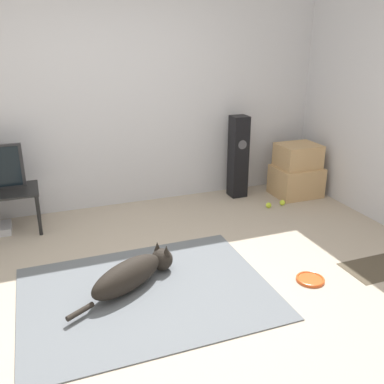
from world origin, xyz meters
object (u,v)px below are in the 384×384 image
dog (133,273)px  frisbee (310,279)px  tennis_ball_near_speaker (282,203)px  tennis_ball_by_boxes (269,205)px  floor_speaker (238,157)px  cardboard_box_lower (296,181)px  cardboard_box_upper (298,156)px

dog → frisbee: (1.41, -0.42, -0.12)m
tennis_ball_near_speaker → tennis_ball_by_boxes: bearing=-175.8°
frisbee → floor_speaker: size_ratio=0.23×
cardboard_box_lower → dog: bearing=-150.7°
dog → frisbee: bearing=-16.5°
dog → frisbee: dog is taller
frisbee → floor_speaker: 2.11m
cardboard_box_upper → tennis_ball_by_boxes: 0.78m
cardboard_box_lower → cardboard_box_upper: cardboard_box_upper is taller
frisbee → tennis_ball_near_speaker: tennis_ball_near_speaker is taller
floor_speaker → tennis_ball_near_speaker: bearing=-53.8°
dog → tennis_ball_near_speaker: size_ratio=14.38×
cardboard_box_lower → floor_speaker: floor_speaker is taller
dog → cardboard_box_lower: size_ratio=1.69×
frisbee → cardboard_box_lower: 2.06m
dog → tennis_ball_near_speaker: bearing=28.1°
cardboard_box_upper → cardboard_box_lower: bearing=-117.5°
tennis_ball_by_boxes → cardboard_box_lower: bearing=26.4°
cardboard_box_lower → tennis_ball_near_speaker: cardboard_box_lower is taller
floor_speaker → tennis_ball_near_speaker: (0.36, -0.50, -0.47)m
cardboard_box_upper → tennis_ball_by_boxes: (-0.55, -0.28, -0.48)m
frisbee → cardboard_box_upper: (1.03, 1.80, 0.50)m
floor_speaker → tennis_ball_near_speaker: floor_speaker is taller
frisbee → cardboard_box_lower: cardboard_box_lower is taller
dog → cardboard_box_upper: (2.43, 1.38, 0.38)m
cardboard_box_lower → tennis_ball_by_boxes: cardboard_box_lower is taller
frisbee → tennis_ball_by_boxes: tennis_ball_by_boxes is taller
floor_speaker → dog: bearing=-136.9°
tennis_ball_by_boxes → tennis_ball_near_speaker: bearing=4.2°
floor_speaker → tennis_ball_by_boxes: 0.72m
floor_speaker → cardboard_box_upper: bearing=-17.7°
dog → frisbee: size_ratio=4.02×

